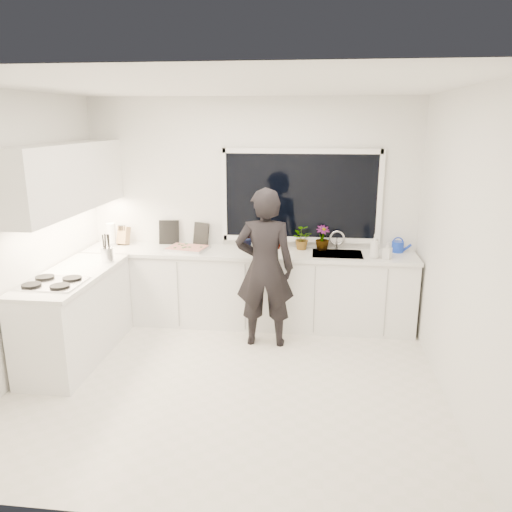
# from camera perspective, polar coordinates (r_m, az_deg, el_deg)

# --- Properties ---
(floor) EXTENTS (4.00, 3.50, 0.02)m
(floor) POSITION_cam_1_polar(r_m,az_deg,el_deg) (4.96, -3.14, -14.21)
(floor) COLOR beige
(floor) RESTS_ON ground
(wall_back) EXTENTS (4.00, 0.02, 2.70)m
(wall_back) POSITION_cam_1_polar(r_m,az_deg,el_deg) (6.15, -0.52, 5.18)
(wall_back) COLOR white
(wall_back) RESTS_ON ground
(wall_left) EXTENTS (0.02, 3.50, 2.70)m
(wall_left) POSITION_cam_1_polar(r_m,az_deg,el_deg) (5.19, -25.82, 1.74)
(wall_left) COLOR white
(wall_left) RESTS_ON ground
(wall_right) EXTENTS (0.02, 3.50, 2.70)m
(wall_right) POSITION_cam_1_polar(r_m,az_deg,el_deg) (4.55, 22.36, 0.41)
(wall_right) COLOR white
(wall_right) RESTS_ON ground
(ceiling) EXTENTS (4.00, 3.50, 0.02)m
(ceiling) POSITION_cam_1_polar(r_m,az_deg,el_deg) (4.33, -3.69, 18.98)
(ceiling) COLOR white
(ceiling) RESTS_ON wall_back
(window) EXTENTS (1.80, 0.02, 1.00)m
(window) POSITION_cam_1_polar(r_m,az_deg,el_deg) (6.04, 5.13, 6.85)
(window) COLOR black
(window) RESTS_ON wall_back
(base_cabinets_back) EXTENTS (3.92, 0.58, 0.88)m
(base_cabinets_back) POSITION_cam_1_polar(r_m,az_deg,el_deg) (6.08, -0.87, -3.80)
(base_cabinets_back) COLOR white
(base_cabinets_back) RESTS_ON floor
(base_cabinets_left) EXTENTS (0.58, 1.60, 0.88)m
(base_cabinets_left) POSITION_cam_1_polar(r_m,az_deg,el_deg) (5.57, -19.86, -6.59)
(base_cabinets_left) COLOR white
(base_cabinets_left) RESTS_ON floor
(countertop_back) EXTENTS (3.94, 0.62, 0.04)m
(countertop_back) POSITION_cam_1_polar(r_m,az_deg,el_deg) (5.94, -0.90, 0.36)
(countertop_back) COLOR silver
(countertop_back) RESTS_ON base_cabinets_back
(countertop_left) EXTENTS (0.62, 1.60, 0.04)m
(countertop_left) POSITION_cam_1_polar(r_m,az_deg,el_deg) (5.43, -20.29, -2.06)
(countertop_left) COLOR silver
(countertop_left) RESTS_ON base_cabinets_left
(upper_cabinets) EXTENTS (0.34, 2.10, 0.70)m
(upper_cabinets) POSITION_cam_1_polar(r_m,az_deg,el_deg) (5.60, -20.69, 8.38)
(upper_cabinets) COLOR white
(upper_cabinets) RESTS_ON wall_left
(sink) EXTENTS (0.58, 0.42, 0.14)m
(sink) POSITION_cam_1_polar(r_m,az_deg,el_deg) (5.91, 9.25, -0.21)
(sink) COLOR silver
(sink) RESTS_ON countertop_back
(faucet) EXTENTS (0.03, 0.03, 0.22)m
(faucet) POSITION_cam_1_polar(r_m,az_deg,el_deg) (6.07, 9.24, 1.75)
(faucet) COLOR silver
(faucet) RESTS_ON countertop_back
(stovetop) EXTENTS (0.56, 0.48, 0.03)m
(stovetop) POSITION_cam_1_polar(r_m,az_deg,el_deg) (5.13, -22.26, -2.82)
(stovetop) COLOR black
(stovetop) RESTS_ON countertop_left
(person) EXTENTS (0.66, 0.44, 1.76)m
(person) POSITION_cam_1_polar(r_m,az_deg,el_deg) (5.40, 1.00, -1.41)
(person) COLOR black
(person) RESTS_ON floor
(pizza_tray) EXTENTS (0.53, 0.43, 0.03)m
(pizza_tray) POSITION_cam_1_polar(r_m,az_deg,el_deg) (6.05, -7.86, 0.84)
(pizza_tray) COLOR silver
(pizza_tray) RESTS_ON countertop_back
(pizza) EXTENTS (0.48, 0.39, 0.01)m
(pizza) POSITION_cam_1_polar(r_m,az_deg,el_deg) (6.05, -7.86, 1.00)
(pizza) COLOR #B03317
(pizza) RESTS_ON pizza_tray
(watering_can) EXTENTS (0.16, 0.16, 0.13)m
(watering_can) POSITION_cam_1_polar(r_m,az_deg,el_deg) (6.11, 15.88, 1.02)
(watering_can) COLOR #1435BC
(watering_can) RESTS_ON countertop_back
(paper_towel_roll) EXTENTS (0.12, 0.12, 0.26)m
(paper_towel_roll) POSITION_cam_1_polar(r_m,az_deg,el_deg) (6.46, -16.20, 2.35)
(paper_towel_roll) COLOR white
(paper_towel_roll) RESTS_ON countertop_back
(knife_block) EXTENTS (0.15, 0.13, 0.22)m
(knife_block) POSITION_cam_1_polar(r_m,az_deg,el_deg) (6.45, -14.90, 2.24)
(knife_block) COLOR #9C7548
(knife_block) RESTS_ON countertop_back
(utensil_crock) EXTENTS (0.13, 0.13, 0.16)m
(utensil_crock) POSITION_cam_1_polar(r_m,az_deg,el_deg) (5.71, -16.64, 0.13)
(utensil_crock) COLOR #B1B0B5
(utensil_crock) RESTS_ON countertop_left
(picture_frame_large) EXTENTS (0.21, 0.11, 0.28)m
(picture_frame_large) POSITION_cam_1_polar(r_m,az_deg,el_deg) (6.25, -6.28, 2.54)
(picture_frame_large) COLOR black
(picture_frame_large) RESTS_ON countertop_back
(picture_frame_small) EXTENTS (0.25, 0.04, 0.30)m
(picture_frame_small) POSITION_cam_1_polar(r_m,az_deg,el_deg) (6.35, -9.91, 2.70)
(picture_frame_small) COLOR black
(picture_frame_small) RESTS_ON countertop_back
(herb_plants) EXTENTS (1.10, 0.31, 0.31)m
(herb_plants) POSITION_cam_1_polar(r_m,az_deg,el_deg) (6.02, 4.08, 2.12)
(herb_plants) COLOR #26662D
(herb_plants) RESTS_ON countertop_back
(soap_bottles) EXTENTS (0.27, 0.13, 0.28)m
(soap_bottles) POSITION_cam_1_polar(r_m,az_deg,el_deg) (5.76, 13.81, 0.93)
(soap_bottles) COLOR #D8BF66
(soap_bottles) RESTS_ON countertop_back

